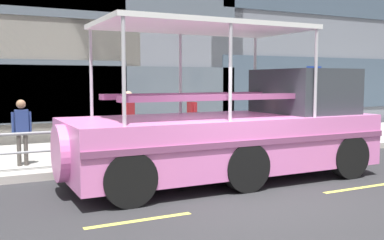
# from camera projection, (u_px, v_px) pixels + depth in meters

# --- Properties ---
(ground_plane) EXTENTS (120.00, 120.00, 0.00)m
(ground_plane) POSITION_uv_depth(u_px,v_px,m) (245.00, 195.00, 8.79)
(ground_plane) COLOR #2B2B2D
(sidewalk) EXTENTS (32.00, 4.80, 0.18)m
(sidewalk) POSITION_uv_depth(u_px,v_px,m) (144.00, 150.00, 13.77)
(sidewalk) COLOR #A8A59E
(sidewalk) RESTS_ON ground_plane
(curb_edge) EXTENTS (32.00, 0.18, 0.18)m
(curb_edge) POSITION_uv_depth(u_px,v_px,m) (178.00, 164.00, 11.55)
(curb_edge) COLOR #B2ADA3
(curb_edge) RESTS_ON ground_plane
(lane_centreline) EXTENTS (25.80, 0.12, 0.01)m
(lane_centreline) POSITION_uv_depth(u_px,v_px,m) (263.00, 202.00, 8.25)
(lane_centreline) COLOR #DBD64C
(lane_centreline) RESTS_ON ground_plane
(curb_guardrail) EXTENTS (10.33, 0.09, 0.89)m
(curb_guardrail) POSITION_uv_depth(u_px,v_px,m) (180.00, 135.00, 11.89)
(curb_guardrail) COLOR gray
(curb_guardrail) RESTS_ON sidewalk
(parking_sign) EXTENTS (0.60, 0.12, 2.51)m
(parking_sign) POSITION_uv_depth(u_px,v_px,m) (313.00, 91.00, 14.71)
(parking_sign) COLOR #4C4F54
(parking_sign) RESTS_ON sidewalk
(duck_tour_boat) EXTENTS (8.76, 2.69, 3.44)m
(duck_tour_boat) POSITION_uv_depth(u_px,v_px,m) (242.00, 130.00, 10.31)
(duck_tour_boat) COLOR pink
(duck_tour_boat) RESTS_ON ground_plane
(pedestrian_near_bow) EXTENTS (0.49, 0.25, 1.74)m
(pedestrian_near_bow) POSITION_uv_depth(u_px,v_px,m) (271.00, 110.00, 15.05)
(pedestrian_near_bow) COLOR #47423D
(pedestrian_near_bow) RESTS_ON sidewalk
(pedestrian_mid_left) EXTENTS (0.23, 0.49, 1.70)m
(pedestrian_mid_left) POSITION_uv_depth(u_px,v_px,m) (192.00, 117.00, 12.81)
(pedestrian_mid_left) COLOR #1E2338
(pedestrian_mid_left) RESTS_ON sidewalk
(pedestrian_mid_right) EXTENTS (0.45, 0.33, 1.76)m
(pedestrian_mid_right) POSITION_uv_depth(u_px,v_px,m) (129.00, 116.00, 12.58)
(pedestrian_mid_right) COLOR #47423D
(pedestrian_mid_right) RESTS_ON sidewalk
(pedestrian_near_stern) EXTENTS (0.46, 0.22, 1.60)m
(pedestrian_near_stern) POSITION_uv_depth(u_px,v_px,m) (22.00, 126.00, 10.75)
(pedestrian_near_stern) COLOR #47423D
(pedestrian_near_stern) RESTS_ON sidewalk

